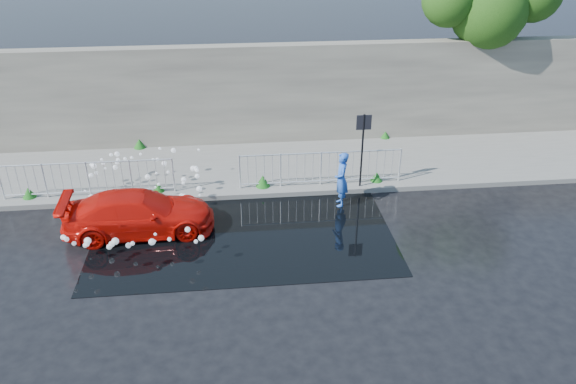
# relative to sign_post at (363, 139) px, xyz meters

# --- Properties ---
(ground) EXTENTS (90.00, 90.00, 0.00)m
(ground) POSITION_rel_sign_post_xyz_m (-4.20, -3.10, -1.72)
(ground) COLOR black
(ground) RESTS_ON ground
(pavement) EXTENTS (30.00, 4.00, 0.15)m
(pavement) POSITION_rel_sign_post_xyz_m (-4.20, 1.90, -1.65)
(pavement) COLOR slate
(pavement) RESTS_ON ground
(curb) EXTENTS (30.00, 0.25, 0.16)m
(curb) POSITION_rel_sign_post_xyz_m (-4.20, -0.10, -1.64)
(curb) COLOR slate
(curb) RESTS_ON ground
(retaining_wall) EXTENTS (30.00, 0.60, 3.50)m
(retaining_wall) POSITION_rel_sign_post_xyz_m (-4.20, 4.10, 0.18)
(retaining_wall) COLOR #5A544C
(retaining_wall) RESTS_ON pavement
(puddle) EXTENTS (8.00, 5.00, 0.01)m
(puddle) POSITION_rel_sign_post_xyz_m (-3.70, -2.10, -1.72)
(puddle) COLOR black
(puddle) RESTS_ON ground
(sign_post) EXTENTS (0.45, 0.06, 2.50)m
(sign_post) POSITION_rel_sign_post_xyz_m (0.00, 0.00, 0.00)
(sign_post) COLOR black
(sign_post) RESTS_ON ground
(tree) EXTENTS (4.99, 2.70, 6.24)m
(tree) POSITION_rel_sign_post_xyz_m (5.40, 4.31, 3.06)
(tree) COLOR #332114
(tree) RESTS_ON ground
(railing_left) EXTENTS (5.05, 0.05, 1.10)m
(railing_left) POSITION_rel_sign_post_xyz_m (-8.20, 0.25, -0.99)
(railing_left) COLOR silver
(railing_left) RESTS_ON pavement
(railing_right) EXTENTS (5.05, 0.05, 1.10)m
(railing_right) POSITION_rel_sign_post_xyz_m (-1.20, 0.25, -0.99)
(railing_right) COLOR silver
(railing_right) RESTS_ON pavement
(weeds) EXTENTS (12.17, 3.93, 0.37)m
(weeds) POSITION_rel_sign_post_xyz_m (-4.43, 1.37, -1.41)
(weeds) COLOR #134211
(weeds) RESTS_ON pavement
(water_spray) EXTENTS (3.59, 5.49, 1.02)m
(water_spray) POSITION_rel_sign_post_xyz_m (-6.59, -0.85, -1.00)
(water_spray) COLOR white
(water_spray) RESTS_ON ground
(red_car) EXTENTS (4.06, 1.81, 1.16)m
(red_car) POSITION_rel_sign_post_xyz_m (-6.47, -1.79, -1.14)
(red_car) COLOR red
(red_car) RESTS_ON ground
(person) EXTENTS (0.44, 0.63, 1.66)m
(person) POSITION_rel_sign_post_xyz_m (-0.77, -0.84, -0.89)
(person) COLOR blue
(person) RESTS_ON ground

